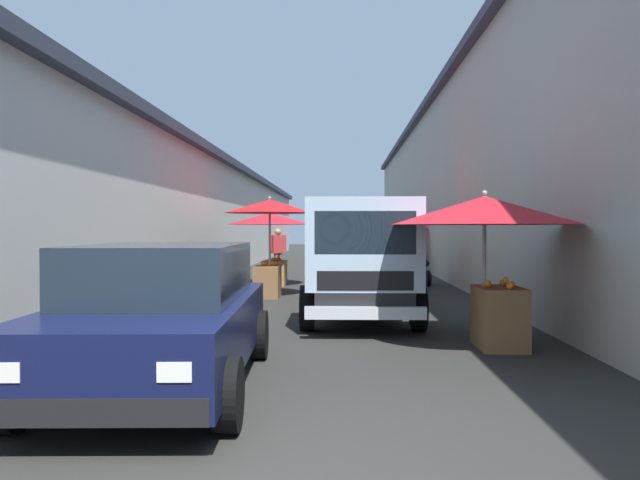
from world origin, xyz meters
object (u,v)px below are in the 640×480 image
Objects in this scene: fruit_stall_far_right at (487,226)px; vendor_in_shade at (412,264)px; hatchback_car at (163,315)px; fruit_stall_mid_lane at (393,234)px; fruit_stall_far_left at (269,221)px; delivery_truck at (361,263)px; parked_scooter at (420,269)px; vendor_by_crates at (278,249)px; fruit_stall_near_right at (271,229)px; fruit_stall_near_left at (402,230)px.

vendor_in_shade is at bearing 6.92° from fruit_stall_far_right.
vendor_in_shade reaches higher than hatchback_car.
fruit_stall_mid_lane is 1.38× the size of vendor_in_shade.
fruit_stall_far_left is 6.80m from fruit_stall_far_right.
delivery_truck is 7.60m from parked_scooter.
vendor_in_shade is 5.03m from parked_scooter.
parked_scooter is (9.18, -0.31, -1.21)m from fruit_stall_far_right.
vendor_by_crates reaches higher than hatchback_car.
hatchback_car is 2.37× the size of parked_scooter.
fruit_stall_mid_lane reaches higher than vendor_by_crates.
fruit_stall_far_left reaches higher than fruit_stall_mid_lane.
delivery_truck is at bearing -152.27° from fruit_stall_far_left.
parked_scooter is at bearing -19.81° from hatchback_car.
parked_scooter is at bearing -15.01° from delivery_truck.
fruit_stall_mid_lane is 5.44m from delivery_truck.
vendor_by_crates is at bearing 14.16° from delivery_truck.
vendor_in_shade is (-4.32, -3.48, -0.72)m from fruit_stall_near_right.
vendor_by_crates is (13.84, 0.32, 0.20)m from hatchback_car.
hatchback_car is at bearing 161.58° from fruit_stall_mid_lane.
fruit_stall_far_left is at bearing -175.80° from vendor_by_crates.
delivery_truck is at bearing 154.33° from vendor_in_shade.
fruit_stall_near_right is at bearing -177.66° from vendor_by_crates.
fruit_stall_near_right is (-5.51, 4.27, 0.06)m from fruit_stall_near_left.
fruit_stall_mid_lane is 0.97× the size of fruit_stall_near_left.
fruit_stall_near_left reaches higher than hatchback_car.
fruit_stall_far_left reaches higher than vendor_in_shade.
hatchback_car is at bearing 160.19° from parked_scooter.
delivery_truck is at bearing 164.99° from parked_scooter.
fruit_stall_far_right is at bearing -174.71° from fruit_stall_mid_lane.
fruit_stall_far_right is at bearing 178.09° from parked_scooter.
vendor_in_shade is (-9.82, 0.79, -0.67)m from fruit_stall_near_left.
fruit_stall_far_left reaches higher than delivery_truck.
fruit_stall_mid_lane is 3.02m from vendor_in_shade.
fruit_stall_near_left is 9.88m from vendor_in_shade.
fruit_stall_far_left reaches higher than parked_scooter.
fruit_stall_near_right is 10.81m from hatchback_car.
fruit_stall_far_left is at bearing 130.91° from parked_scooter.
fruit_stall_far_right is at bearing -173.08° from vendor_in_shade.
vendor_by_crates is at bearing 119.04° from fruit_stall_near_left.
hatchback_car is (-10.77, -0.19, -0.87)m from fruit_stall_near_right.
fruit_stall_mid_lane is 6.93m from fruit_stall_near_left.
vendor_in_shade is at bearing -25.67° from delivery_truck.
vendor_in_shade is at bearing 170.58° from parked_scooter.
parked_scooter is at bearing -118.90° from vendor_by_crates.
fruit_stall_far_right is (-7.19, -0.67, 0.18)m from fruit_stall_mid_lane.
parked_scooter is at bearing -26.09° from fruit_stall_mid_lane.
fruit_stall_near_left is 0.56× the size of hatchback_car.
vendor_in_shade is (4.24, 0.51, -0.77)m from fruit_stall_far_right.
fruit_stall_near_left reaches higher than delivery_truck.
fruit_stall_near_right is (2.83, 0.31, -0.18)m from fruit_stall_far_left.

